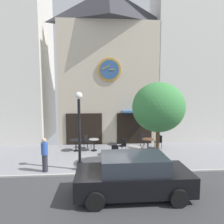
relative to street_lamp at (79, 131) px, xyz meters
name	(u,v)px	position (x,y,z in m)	size (l,w,h in m)	color
ground_plane	(104,176)	(1.17, -0.76, -2.00)	(25.23, 10.86, 0.13)	gray
clock_building	(109,64)	(1.76, 5.71, 3.98)	(7.44, 3.32, 11.50)	beige
neighbor_building_left	(12,59)	(-5.97, 7.01, 4.47)	(5.71, 4.68, 12.90)	silver
neighbor_building_right	(194,53)	(8.73, 6.26, 5.04)	(6.62, 3.20, 14.04)	silver
street_lamp	(79,131)	(0.00, 0.00, 0.00)	(0.36, 0.36, 3.89)	black
street_tree	(158,107)	(3.90, -0.16, 1.15)	(2.59, 2.33, 4.37)	brown
cafe_table_center	(76,143)	(-0.54, 3.10, -1.42)	(0.78, 0.78, 0.75)	black
cafe_table_center_left	(94,143)	(0.64, 3.07, -1.45)	(0.65, 0.65, 0.77)	black
cafe_table_rightmost	(112,148)	(1.77, 2.06, -1.50)	(0.63, 0.63, 0.72)	black
cafe_table_near_curb	(134,150)	(3.00, 1.36, -1.44)	(0.80, 0.80, 0.72)	black
cafe_table_center_right	(148,142)	(4.27, 3.07, -1.43)	(0.80, 0.80, 0.72)	black
cafe_chair_under_awning	(159,141)	(5.09, 3.27, -1.45)	(0.48, 0.48, 0.90)	black
cafe_chair_right_end	(123,144)	(2.50, 2.54, -1.45)	(0.56, 0.56, 0.90)	black
cafe_chair_by_entrance	(143,139)	(4.14, 3.87, -1.45)	(0.52, 0.52, 0.90)	black
cafe_chair_near_lamp	(115,151)	(1.87, 1.21, -1.45)	(0.44, 0.44, 0.90)	black
cafe_chair_near_tree	(87,141)	(0.13, 3.67, -1.45)	(0.56, 0.56, 0.90)	black
pedestrian_blue	(45,154)	(-1.68, -0.12, -1.11)	(0.36, 0.36, 1.67)	#2D2D38
parked_car_black	(133,175)	(2.24, -2.54, -1.22)	(4.31, 2.03, 1.55)	black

